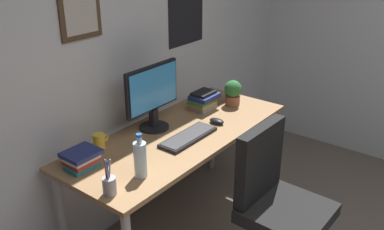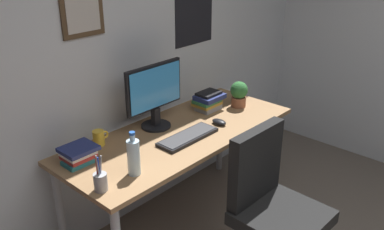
{
  "view_description": "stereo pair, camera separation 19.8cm",
  "coord_description": "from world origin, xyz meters",
  "px_view_note": "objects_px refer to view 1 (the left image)",
  "views": [
    {
      "loc": [
        -1.67,
        0.16,
        1.94
      ],
      "look_at": [
        0.24,
        1.63,
        0.89
      ],
      "focal_mm": 39.12,
      "sensor_mm": 36.0,
      "label": 1
    },
    {
      "loc": [
        -1.54,
        0.01,
        1.94
      ],
      "look_at": [
        0.24,
        1.63,
        0.89
      ],
      "focal_mm": 39.12,
      "sensor_mm": 36.0,
      "label": 2
    }
  ],
  "objects_px": {
    "monitor": "(153,95)",
    "keyboard": "(188,137)",
    "computer_mouse": "(217,121)",
    "coffee_mug_near": "(99,141)",
    "potted_plant": "(233,92)",
    "book_stack_left": "(203,100)",
    "pen_cup": "(109,185)",
    "office_chair": "(276,198)",
    "water_bottle": "(140,159)",
    "book_stack_right": "(81,159)"
  },
  "relations": [
    {
      "from": "computer_mouse",
      "to": "book_stack_right",
      "type": "distance_m",
      "value": 0.97
    },
    {
      "from": "keyboard",
      "to": "monitor",
      "type": "bearing_deg",
      "value": 93.03
    },
    {
      "from": "pen_cup",
      "to": "book_stack_left",
      "type": "bearing_deg",
      "value": 13.33
    },
    {
      "from": "coffee_mug_near",
      "to": "book_stack_left",
      "type": "distance_m",
      "value": 0.89
    },
    {
      "from": "coffee_mug_near",
      "to": "book_stack_left",
      "type": "xyz_separation_m",
      "value": [
        0.87,
        -0.14,
        0.02
      ]
    },
    {
      "from": "computer_mouse",
      "to": "pen_cup",
      "type": "xyz_separation_m",
      "value": [
        -1.02,
        -0.05,
        0.04
      ]
    },
    {
      "from": "potted_plant",
      "to": "book_stack_right",
      "type": "height_order",
      "value": "potted_plant"
    },
    {
      "from": "coffee_mug_near",
      "to": "book_stack_left",
      "type": "bearing_deg",
      "value": -8.97
    },
    {
      "from": "coffee_mug_near",
      "to": "potted_plant",
      "type": "xyz_separation_m",
      "value": [
        1.08,
        -0.26,
        0.06
      ]
    },
    {
      "from": "water_bottle",
      "to": "book_stack_left",
      "type": "bearing_deg",
      "value": 16.54
    },
    {
      "from": "potted_plant",
      "to": "book_stack_right",
      "type": "xyz_separation_m",
      "value": [
        -1.28,
        0.18,
        -0.05
      ]
    },
    {
      "from": "coffee_mug_near",
      "to": "pen_cup",
      "type": "xyz_separation_m",
      "value": [
        -0.29,
        -0.41,
        0.01
      ]
    },
    {
      "from": "office_chair",
      "to": "potted_plant",
      "type": "bearing_deg",
      "value": 48.62
    },
    {
      "from": "office_chair",
      "to": "keyboard",
      "type": "relative_size",
      "value": 2.21
    },
    {
      "from": "computer_mouse",
      "to": "coffee_mug_near",
      "type": "relative_size",
      "value": 1.0
    },
    {
      "from": "book_stack_left",
      "to": "book_stack_right",
      "type": "bearing_deg",
      "value": 177.34
    },
    {
      "from": "monitor",
      "to": "keyboard",
      "type": "height_order",
      "value": "monitor"
    },
    {
      "from": "book_stack_right",
      "to": "computer_mouse",
      "type": "bearing_deg",
      "value": -16.28
    },
    {
      "from": "book_stack_left",
      "to": "book_stack_right",
      "type": "xyz_separation_m",
      "value": [
        -1.08,
        0.05,
        -0.02
      ]
    },
    {
      "from": "book_stack_right",
      "to": "potted_plant",
      "type": "bearing_deg",
      "value": -7.78
    },
    {
      "from": "keyboard",
      "to": "potted_plant",
      "type": "bearing_deg",
      "value": 7.42
    },
    {
      "from": "computer_mouse",
      "to": "water_bottle",
      "type": "relative_size",
      "value": 0.44
    },
    {
      "from": "keyboard",
      "to": "book_stack_right",
      "type": "bearing_deg",
      "value": 157.69
    },
    {
      "from": "computer_mouse",
      "to": "book_stack_left",
      "type": "xyz_separation_m",
      "value": [
        0.15,
        0.22,
        0.05
      ]
    },
    {
      "from": "office_chair",
      "to": "potted_plant",
      "type": "relative_size",
      "value": 4.87
    },
    {
      "from": "pen_cup",
      "to": "book_stack_left",
      "type": "height_order",
      "value": "pen_cup"
    },
    {
      "from": "keyboard",
      "to": "computer_mouse",
      "type": "distance_m",
      "value": 0.3
    },
    {
      "from": "water_bottle",
      "to": "book_stack_right",
      "type": "distance_m",
      "value": 0.36
    },
    {
      "from": "computer_mouse",
      "to": "potted_plant",
      "type": "distance_m",
      "value": 0.37
    },
    {
      "from": "computer_mouse",
      "to": "keyboard",
      "type": "bearing_deg",
      "value": 177.6
    },
    {
      "from": "monitor",
      "to": "pen_cup",
      "type": "bearing_deg",
      "value": -153.74
    },
    {
      "from": "pen_cup",
      "to": "book_stack_right",
      "type": "xyz_separation_m",
      "value": [
        0.09,
        0.33,
        -0.0
      ]
    },
    {
      "from": "monitor",
      "to": "computer_mouse",
      "type": "height_order",
      "value": "monitor"
    },
    {
      "from": "keyboard",
      "to": "book_stack_left",
      "type": "xyz_separation_m",
      "value": [
        0.45,
        0.21,
        0.06
      ]
    },
    {
      "from": "coffee_mug_near",
      "to": "potted_plant",
      "type": "distance_m",
      "value": 1.11
    },
    {
      "from": "keyboard",
      "to": "pen_cup",
      "type": "height_order",
      "value": "pen_cup"
    },
    {
      "from": "office_chair",
      "to": "coffee_mug_near",
      "type": "xyz_separation_m",
      "value": [
        -0.46,
        0.97,
        0.26
      ]
    },
    {
      "from": "office_chair",
      "to": "coffee_mug_near",
      "type": "bearing_deg",
      "value": 115.52
    },
    {
      "from": "office_chair",
      "to": "monitor",
      "type": "height_order",
      "value": "monitor"
    },
    {
      "from": "coffee_mug_near",
      "to": "book_stack_left",
      "type": "relative_size",
      "value": 0.51
    },
    {
      "from": "book_stack_left",
      "to": "potted_plant",
      "type": "bearing_deg",
      "value": -31.46
    },
    {
      "from": "office_chair",
      "to": "potted_plant",
      "type": "height_order",
      "value": "office_chair"
    },
    {
      "from": "keyboard",
      "to": "book_stack_right",
      "type": "xyz_separation_m",
      "value": [
        -0.63,
        0.26,
        0.04
      ]
    },
    {
      "from": "water_bottle",
      "to": "book_stack_right",
      "type": "xyz_separation_m",
      "value": [
        -0.13,
        0.33,
        -0.06
      ]
    },
    {
      "from": "keyboard",
      "to": "book_stack_left",
      "type": "bearing_deg",
      "value": 25.21
    },
    {
      "from": "coffee_mug_near",
      "to": "potted_plant",
      "type": "height_order",
      "value": "potted_plant"
    },
    {
      "from": "book_stack_left",
      "to": "book_stack_right",
      "type": "relative_size",
      "value": 1.09
    },
    {
      "from": "computer_mouse",
      "to": "book_stack_left",
      "type": "distance_m",
      "value": 0.27
    },
    {
      "from": "monitor",
      "to": "potted_plant",
      "type": "distance_m",
      "value": 0.71
    },
    {
      "from": "keyboard",
      "to": "water_bottle",
      "type": "distance_m",
      "value": 0.52
    }
  ]
}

